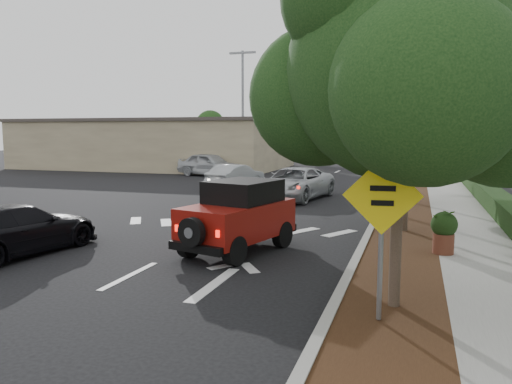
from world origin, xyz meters
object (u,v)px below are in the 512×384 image
at_px(red_jeep, 241,216).
at_px(black_suv_oncoming, 15,229).
at_px(speed_hump_sign, 382,216).
at_px(silver_suv_ahead, 294,183).

relative_size(red_jeep, black_suv_oncoming, 0.84).
xyz_separation_m(red_jeep, speed_hump_sign, (3.84, -4.24, 0.87)).
relative_size(red_jeep, speed_hump_sign, 1.45).
xyz_separation_m(red_jeep, silver_suv_ahead, (-1.07, 10.36, -0.22)).
bearing_deg(silver_suv_ahead, speed_hump_sign, -61.86).
bearing_deg(black_suv_oncoming, red_jeep, -150.43).
xyz_separation_m(silver_suv_ahead, speed_hump_sign, (4.90, -14.59, 1.09)).
bearing_deg(red_jeep, black_suv_oncoming, -143.16).
height_order(black_suv_oncoming, speed_hump_sign, speed_hump_sign).
distance_m(red_jeep, black_suv_oncoming, 5.79).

